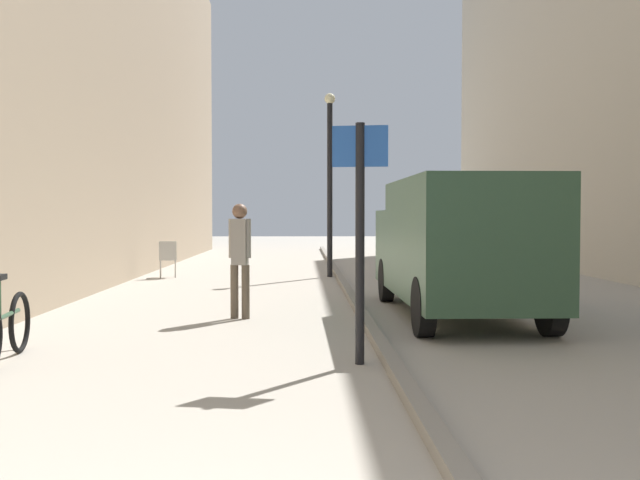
# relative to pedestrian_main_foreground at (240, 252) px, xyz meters

# --- Properties ---
(ground_plane) EXTENTS (80.00, 80.00, 0.00)m
(ground_plane) POSITION_rel_pedestrian_main_foreground_xyz_m (0.33, 2.61, -1.03)
(ground_plane) COLOR #A8A093
(kerb_strip) EXTENTS (0.16, 40.00, 0.12)m
(kerb_strip) POSITION_rel_pedestrian_main_foreground_xyz_m (1.91, 2.61, -0.97)
(kerb_strip) COLOR gray
(kerb_strip) RESTS_ON ground_plane
(pedestrian_main_foreground) EXTENTS (0.35, 0.23, 1.79)m
(pedestrian_main_foreground) POSITION_rel_pedestrian_main_foreground_xyz_m (0.00, 0.00, 0.00)
(pedestrian_main_foreground) COLOR brown
(pedestrian_main_foreground) RESTS_ON ground_plane
(delivery_van) EXTENTS (1.96, 5.49, 2.15)m
(delivery_van) POSITION_rel_pedestrian_main_foreground_xyz_m (3.41, 0.18, 0.14)
(delivery_van) COLOR #335138
(delivery_van) RESTS_ON ground_plane
(street_sign_post) EXTENTS (0.60, 0.13, 2.60)m
(street_sign_post) POSITION_rel_pedestrian_main_foreground_xyz_m (1.59, -3.41, 0.51)
(street_sign_post) COLOR black
(street_sign_post) RESTS_ON ground_plane
(lamp_post) EXTENTS (0.28, 0.28, 4.76)m
(lamp_post) POSITION_rel_pedestrian_main_foreground_xyz_m (1.69, 7.43, 1.69)
(lamp_post) COLOR black
(lamp_post) RESTS_ON ground_plane
(bicycle_leaning) EXTENTS (0.23, 1.77, 0.98)m
(bicycle_leaning) POSITION_rel_pedestrian_main_foreground_xyz_m (-2.28, -3.21, -0.65)
(bicycle_leaning) COLOR black
(bicycle_leaning) RESTS_ON ground_plane
(cafe_chair_near_window) EXTENTS (0.51, 0.51, 0.94)m
(cafe_chair_near_window) POSITION_rel_pedestrian_main_foreground_xyz_m (-2.49, 7.29, -0.49)
(cafe_chair_near_window) COLOR #B7B2A8
(cafe_chair_near_window) RESTS_ON ground_plane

